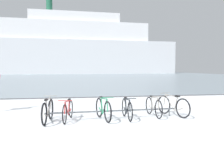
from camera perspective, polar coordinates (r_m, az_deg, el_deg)
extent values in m
cube|color=silver|center=(5.04, 9.10, -18.07)|extent=(80.00, 22.00, 0.08)
cube|color=gray|center=(70.46, -8.77, 2.17)|extent=(80.00, 110.00, 0.08)
cube|color=#47474C|center=(15.60, -4.26, -3.07)|extent=(80.00, 0.50, 0.05)
cylinder|color=#4C5156|center=(9.09, 0.34, -6.06)|extent=(4.78, 0.27, 0.05)
cylinder|color=#4C5156|center=(8.89, -13.42, -7.30)|extent=(0.04, 0.04, 0.28)
cylinder|color=#4C5156|center=(9.82, 12.75, -6.25)|extent=(0.04, 0.04, 0.28)
torus|color=black|center=(9.24, -13.62, -5.48)|extent=(0.16, 0.73, 0.73)
torus|color=black|center=(8.28, -15.02, -6.57)|extent=(0.16, 0.73, 0.73)
cylinder|color=gray|center=(8.90, -14.06, -4.99)|extent=(0.11, 0.53, 0.61)
cylinder|color=gray|center=(8.59, -14.50, -5.48)|extent=(0.06, 0.19, 0.55)
cylinder|color=gray|center=(8.80, -14.18, -3.33)|extent=(0.13, 0.65, 0.09)
cylinder|color=gray|center=(8.49, -14.68, -6.86)|extent=(0.10, 0.44, 0.20)
cylinder|color=gray|center=(9.17, -13.69, -4.21)|extent=(0.05, 0.11, 0.43)
cube|color=black|center=(8.48, -14.65, -3.50)|extent=(0.11, 0.21, 0.05)
cylinder|color=gray|center=(9.10, -13.76, -2.62)|extent=(0.46, 0.09, 0.02)
torus|color=black|center=(8.35, -10.63, -6.71)|extent=(0.16, 0.64, 0.65)
torus|color=black|center=(9.41, -9.24, -5.51)|extent=(0.16, 0.64, 0.65)
cylinder|color=#B22D2D|center=(8.67, -10.15, -5.52)|extent=(0.15, 0.57, 0.55)
cylinder|color=#B22D2D|center=(9.02, -9.70, -5.30)|extent=(0.07, 0.20, 0.49)
cylinder|color=#B22D2D|center=(8.72, -10.06, -3.87)|extent=(0.18, 0.71, 0.08)
cylinder|color=#B22D2D|center=(9.20, -9.51, -6.19)|extent=(0.13, 0.48, 0.18)
cylinder|color=#B22D2D|center=(8.36, -10.59, -5.37)|extent=(0.06, 0.12, 0.39)
cube|color=black|center=(9.06, -9.62, -3.47)|extent=(0.12, 0.21, 0.05)
cylinder|color=#B22D2D|center=(8.36, -10.55, -3.70)|extent=(0.46, 0.11, 0.02)
torus|color=black|center=(8.40, -0.97, -6.32)|extent=(0.17, 0.72, 0.72)
torus|color=black|center=(9.32, -2.93, -5.32)|extent=(0.17, 0.72, 0.72)
cylinder|color=#2D8C60|center=(8.68, -1.65, -5.13)|extent=(0.12, 0.51, 0.61)
cylinder|color=#2D8C60|center=(8.98, -2.29, -5.00)|extent=(0.07, 0.18, 0.54)
cylinder|color=#2D8C60|center=(8.71, -1.81, -3.33)|extent=(0.14, 0.63, 0.09)
cylinder|color=#2D8C60|center=(9.14, -2.54, -6.02)|extent=(0.11, 0.43, 0.20)
cylinder|color=#2D8C60|center=(8.40, -1.05, -4.87)|extent=(0.05, 0.11, 0.43)
cube|color=black|center=(9.01, -2.44, -3.01)|extent=(0.11, 0.21, 0.05)
cylinder|color=#2D8C60|center=(8.40, -1.14, -3.08)|extent=(0.46, 0.10, 0.02)
torus|color=black|center=(8.59, 4.09, -6.28)|extent=(0.05, 0.67, 0.67)
torus|color=black|center=(9.53, 2.73, -5.28)|extent=(0.05, 0.67, 0.67)
cylinder|color=#1E2328|center=(8.88, 3.62, -5.16)|extent=(0.04, 0.52, 0.57)
cylinder|color=#1E2328|center=(9.19, 3.18, -5.00)|extent=(0.04, 0.18, 0.51)
cylinder|color=#1E2328|center=(8.91, 3.52, -3.51)|extent=(0.05, 0.64, 0.08)
cylinder|color=#1E2328|center=(9.35, 2.99, -5.93)|extent=(0.04, 0.43, 0.18)
cylinder|color=#1E2328|center=(8.59, 4.04, -4.95)|extent=(0.04, 0.11, 0.40)
cube|color=black|center=(9.22, 3.09, -3.17)|extent=(0.08, 0.20, 0.05)
cylinder|color=#1E2328|center=(8.60, 3.99, -3.29)|extent=(0.46, 0.03, 0.02)
torus|color=black|center=(9.20, 10.46, -5.65)|extent=(0.07, 0.68, 0.68)
torus|color=black|center=(10.08, 8.33, -4.80)|extent=(0.07, 0.68, 0.68)
cylinder|color=gray|center=(9.46, 9.73, -4.62)|extent=(0.06, 0.51, 0.57)
cylinder|color=gray|center=(9.75, 9.04, -4.51)|extent=(0.04, 0.18, 0.51)
cylinder|color=gray|center=(9.50, 9.58, -3.06)|extent=(0.06, 0.63, 0.08)
cylinder|color=gray|center=(9.90, 8.75, -5.40)|extent=(0.05, 0.42, 0.19)
cylinder|color=gray|center=(9.20, 10.39, -4.39)|extent=(0.04, 0.11, 0.40)
cube|color=black|center=(9.78, 8.90, -2.76)|extent=(0.09, 0.20, 0.05)
cylinder|color=gray|center=(9.20, 10.32, -2.82)|extent=(0.46, 0.04, 0.02)
torus|color=black|center=(10.24, 11.59, -4.57)|extent=(0.29, 0.70, 0.72)
torus|color=black|center=(9.51, 15.69, -5.28)|extent=(0.29, 0.70, 0.72)
cylinder|color=gray|center=(9.98, 12.87, -4.06)|extent=(0.22, 0.52, 0.61)
cylinder|color=gray|center=(9.74, 14.19, -4.42)|extent=(0.10, 0.19, 0.54)
cylinder|color=gray|center=(9.89, 13.19, -2.58)|extent=(0.26, 0.64, 0.09)
cylinder|color=gray|center=(9.67, 14.76, -5.60)|extent=(0.18, 0.43, 0.20)
cylinder|color=gray|center=(10.19, 11.75, -3.43)|extent=(0.07, 0.12, 0.43)
cube|color=black|center=(9.65, 14.54, -2.67)|extent=(0.14, 0.22, 0.05)
cylinder|color=gray|center=(10.13, 11.91, -1.99)|extent=(0.44, 0.18, 0.02)
cube|color=silver|center=(76.15, -7.28, 5.96)|extent=(57.57, 12.78, 9.64)
cube|color=white|center=(76.67, -8.41, 11.53)|extent=(43.23, 10.54, 5.30)
cube|color=white|center=(77.32, -8.44, 14.47)|extent=(26.04, 8.15, 2.70)
cylinder|color=#1E593F|center=(77.79, -13.95, 16.99)|extent=(1.73, 1.73, 4.34)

